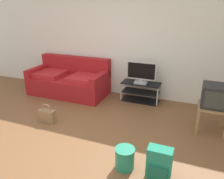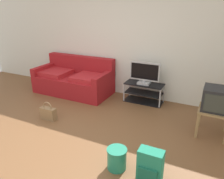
{
  "view_description": "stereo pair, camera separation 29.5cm",
  "coord_description": "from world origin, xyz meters",
  "px_view_note": "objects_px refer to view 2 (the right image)",
  "views": [
    {
      "loc": [
        1.71,
        -2.49,
        2.08
      ],
      "look_at": [
        0.3,
        1.06,
        0.62
      ],
      "focal_mm": 35.35,
      "sensor_mm": 36.0,
      "label": 1
    },
    {
      "loc": [
        1.98,
        -2.37,
        2.08
      ],
      "look_at": [
        0.3,
        1.06,
        0.62
      ],
      "focal_mm": 35.35,
      "sensor_mm": 36.0,
      "label": 2
    }
  ],
  "objects_px": {
    "backpack": "(150,166)",
    "cleaning_bucket": "(117,158)",
    "handbag": "(48,113)",
    "crt_tv": "(217,99)",
    "tv_stand": "(144,93)",
    "flat_tv": "(145,73)",
    "side_table": "(214,114)",
    "couch": "(74,80)"
  },
  "relations": [
    {
      "from": "backpack",
      "to": "cleaning_bucket",
      "type": "xyz_separation_m",
      "value": [
        -0.46,
        0.01,
        -0.05
      ]
    },
    {
      "from": "backpack",
      "to": "handbag",
      "type": "xyz_separation_m",
      "value": [
        -2.23,
        0.67,
        -0.08
      ]
    },
    {
      "from": "crt_tv",
      "to": "tv_stand",
      "type": "bearing_deg",
      "value": 151.68
    },
    {
      "from": "handbag",
      "to": "backpack",
      "type": "bearing_deg",
      "value": -16.69
    },
    {
      "from": "flat_tv",
      "to": "backpack",
      "type": "distance_m",
      "value": 2.47
    },
    {
      "from": "side_table",
      "to": "cleaning_bucket",
      "type": "relative_size",
      "value": 1.64
    },
    {
      "from": "crt_tv",
      "to": "couch",
      "type": "bearing_deg",
      "value": 169.25
    },
    {
      "from": "handbag",
      "to": "couch",
      "type": "bearing_deg",
      "value": 105.11
    },
    {
      "from": "side_table",
      "to": "handbag",
      "type": "bearing_deg",
      "value": -164.21
    },
    {
      "from": "couch",
      "to": "tv_stand",
      "type": "relative_size",
      "value": 2.19
    },
    {
      "from": "couch",
      "to": "cleaning_bucket",
      "type": "bearing_deg",
      "value": -44.3
    },
    {
      "from": "couch",
      "to": "handbag",
      "type": "bearing_deg",
      "value": -74.89
    },
    {
      "from": "couch",
      "to": "cleaning_bucket",
      "type": "height_order",
      "value": "couch"
    },
    {
      "from": "flat_tv",
      "to": "crt_tv",
      "type": "distance_m",
      "value": 1.67
    },
    {
      "from": "tv_stand",
      "to": "cleaning_bucket",
      "type": "relative_size",
      "value": 2.86
    },
    {
      "from": "handbag",
      "to": "tv_stand",
      "type": "bearing_deg",
      "value": 49.5
    },
    {
      "from": "cleaning_bucket",
      "to": "couch",
      "type": "bearing_deg",
      "value": 135.7
    },
    {
      "from": "cleaning_bucket",
      "to": "tv_stand",
      "type": "bearing_deg",
      "value": 99.53
    },
    {
      "from": "flat_tv",
      "to": "crt_tv",
      "type": "bearing_deg",
      "value": -27.64
    },
    {
      "from": "cleaning_bucket",
      "to": "backpack",
      "type": "bearing_deg",
      "value": -0.64
    },
    {
      "from": "flat_tv",
      "to": "side_table",
      "type": "height_order",
      "value": "flat_tv"
    },
    {
      "from": "handbag",
      "to": "cleaning_bucket",
      "type": "xyz_separation_m",
      "value": [
        1.77,
        -0.66,
        0.03
      ]
    },
    {
      "from": "tv_stand",
      "to": "crt_tv",
      "type": "bearing_deg",
      "value": -28.32
    },
    {
      "from": "tv_stand",
      "to": "flat_tv",
      "type": "relative_size",
      "value": 1.29
    },
    {
      "from": "tv_stand",
      "to": "backpack",
      "type": "xyz_separation_m",
      "value": [
        0.85,
        -2.29,
        -0.01
      ]
    },
    {
      "from": "couch",
      "to": "cleaning_bucket",
      "type": "xyz_separation_m",
      "value": [
        2.16,
        -2.11,
        -0.16
      ]
    },
    {
      "from": "tv_stand",
      "to": "side_table",
      "type": "distance_m",
      "value": 1.7
    },
    {
      "from": "couch",
      "to": "handbag",
      "type": "height_order",
      "value": "couch"
    },
    {
      "from": "crt_tv",
      "to": "backpack",
      "type": "xyz_separation_m",
      "value": [
        -0.63,
        -1.5,
        -0.45
      ]
    },
    {
      "from": "handbag",
      "to": "crt_tv",
      "type": "bearing_deg",
      "value": 16.09
    },
    {
      "from": "side_table",
      "to": "handbag",
      "type": "height_order",
      "value": "side_table"
    },
    {
      "from": "couch",
      "to": "crt_tv",
      "type": "bearing_deg",
      "value": -10.75
    },
    {
      "from": "crt_tv",
      "to": "handbag",
      "type": "distance_m",
      "value": 3.03
    },
    {
      "from": "flat_tv",
      "to": "handbag",
      "type": "bearing_deg",
      "value": -130.9
    },
    {
      "from": "flat_tv",
      "to": "cleaning_bucket",
      "type": "bearing_deg",
      "value": -80.37
    },
    {
      "from": "couch",
      "to": "backpack",
      "type": "height_order",
      "value": "couch"
    },
    {
      "from": "flat_tv",
      "to": "side_table",
      "type": "distance_m",
      "value": 1.7
    },
    {
      "from": "side_table",
      "to": "flat_tv",
      "type": "bearing_deg",
      "value": 151.87
    },
    {
      "from": "backpack",
      "to": "cleaning_bucket",
      "type": "bearing_deg",
      "value": -159.07
    },
    {
      "from": "side_table",
      "to": "cleaning_bucket",
      "type": "distance_m",
      "value": 1.85
    },
    {
      "from": "tv_stand",
      "to": "handbag",
      "type": "xyz_separation_m",
      "value": [
        -1.39,
        -1.62,
        -0.09
      ]
    },
    {
      "from": "flat_tv",
      "to": "crt_tv",
      "type": "relative_size",
      "value": 1.5
    }
  ]
}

